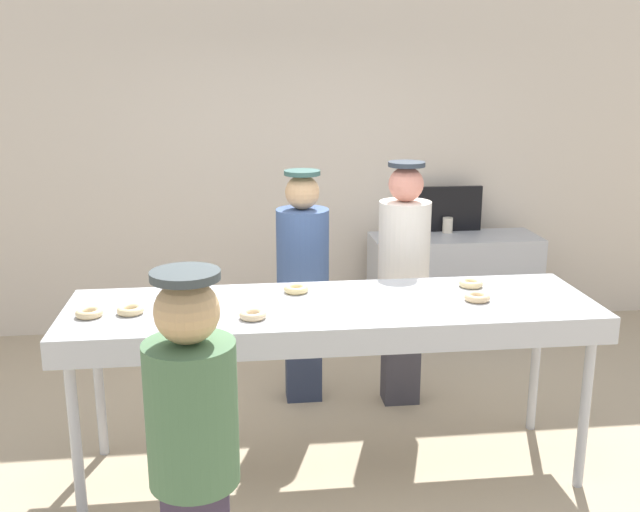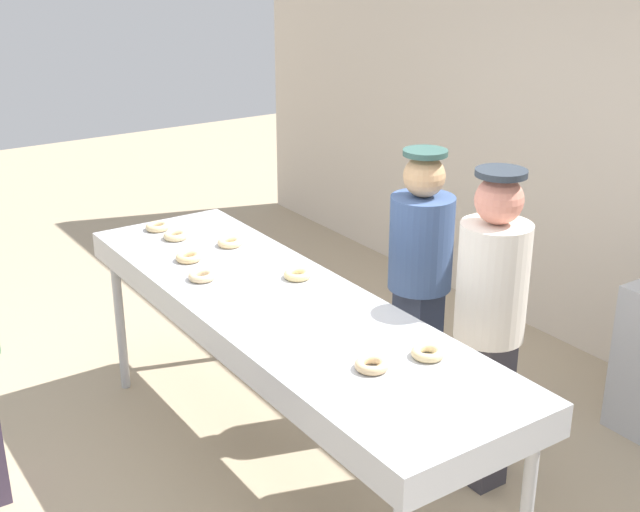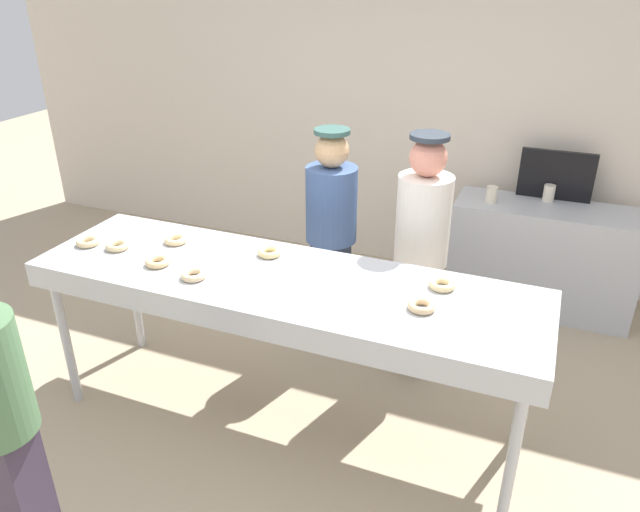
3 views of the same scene
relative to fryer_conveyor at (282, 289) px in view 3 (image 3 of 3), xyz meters
The scene contains 17 objects.
ground_plane 0.93m from the fryer_conveyor, ahead, with size 16.00×16.00×0.00m, color tan.
back_wall 2.54m from the fryer_conveyor, 90.00° to the left, with size 8.00×0.12×2.99m, color beige.
fryer_conveyor is the anchor object (origin of this frame).
plain_donut_0 0.80m from the fryer_conveyor, ahead, with size 0.14×0.14×0.04m, color #EBC38B.
plain_donut_1 1.27m from the fryer_conveyor, behind, with size 0.14×0.14×0.04m, color beige.
plain_donut_2 0.49m from the fryer_conveyor, 155.79° to the right, with size 0.14×0.14×0.04m, color beige.
plain_donut_3 0.81m from the fryer_conveyor, 168.77° to the left, with size 0.14×0.14×0.04m, color #F8D092.
plain_donut_4 0.73m from the fryer_conveyor, 169.18° to the right, with size 0.14×0.14×0.04m, color #EBC283.
plain_donut_5 1.07m from the fryer_conveyor, behind, with size 0.14×0.14×0.04m, color beige.
plain_donut_6 0.87m from the fryer_conveyor, 13.60° to the left, with size 0.14×0.14×0.04m, color beige.
plain_donut_7 0.29m from the fryer_conveyor, 129.74° to the left, with size 0.14×0.14×0.04m, color #EFD289.
worker_baker 0.95m from the fryer_conveyor, 94.33° to the left, with size 0.35×0.35×1.59m.
worker_assistant 1.01m from the fryer_conveyor, 54.51° to the left, with size 0.34×0.34×1.65m.
prep_counter 2.46m from the fryer_conveyor, 57.10° to the left, with size 1.40×0.51×0.87m, color #B7BABF.
paper_cup_0 2.14m from the fryer_conveyor, 66.04° to the left, with size 0.09×0.09×0.13m, color beige.
paper_cup_1 2.52m from the fryer_conveyor, 59.37° to the left, with size 0.09×0.09×0.13m, color beige.
menu_display 2.59m from the fryer_conveyor, 59.56° to the left, with size 0.56×0.04×0.39m, color black.
Camera 3 is at (1.28, -2.60, 2.55)m, focal length 33.63 mm.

